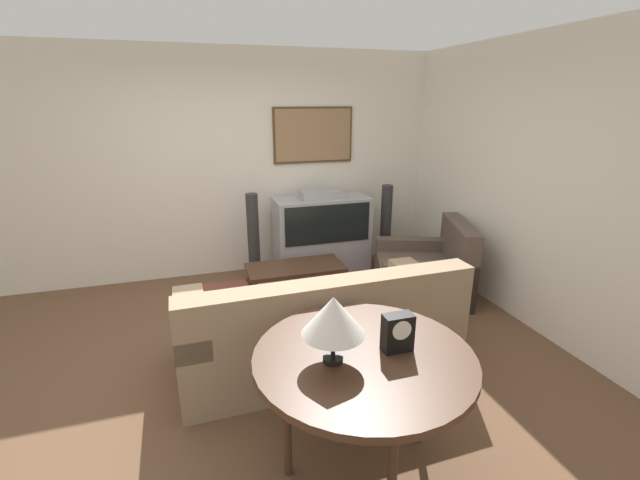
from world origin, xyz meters
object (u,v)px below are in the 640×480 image
Objects in this scene: coffee_table at (295,270)px; mantel_clock at (398,332)px; speaker_tower_left at (254,241)px; tv at (322,235)px; armchair at (426,272)px; couch at (320,329)px; table_lamp at (333,316)px; console_table at (364,364)px; speaker_tower_right at (386,229)px.

coffee_table is 2.35m from mantel_clock.
speaker_tower_left reaches higher than coffee_table.
tv is at bearing 80.56° from mantel_clock.
coffee_table is (-0.52, -0.72, -0.13)m from tv.
armchair is 5.69× the size of mantel_clock.
mantel_clock reaches higher than couch.
speaker_tower_left reaches higher than mantel_clock.
mantel_clock is at bearing -0.16° from table_lamp.
console_table reaches higher than coffee_table.
mantel_clock is (0.38, -0.00, -0.16)m from table_lamp.
couch is 1.79m from armchair.
speaker_tower_left is at bearing -177.24° from tv.
mantel_clock is 0.20× the size of speaker_tower_right.
tv is 0.94× the size of console_table.
couch is 5.94× the size of table_lamp.
speaker_tower_right is at bearing 0.00° from speaker_tower_left.
mantel_clock is at bearing -15.31° from armchair.
couch is 1.16m from console_table.
couch is 1.19m from coffee_table.
couch is at bearing -94.44° from coffee_table.
tv is 0.90m from coffee_table.
couch is 1.82× the size of armchair.
couch is 1.89m from speaker_tower_left.
console_table is 5.66× the size of mantel_clock.
couch is 10.36× the size of mantel_clock.
armchair is at bearing -150.20° from couch.
speaker_tower_right is at bearing 59.63° from table_lamp.
mantel_clock is 3.29m from speaker_tower_right.
speaker_tower_left reaches higher than armchair.
console_table is 0.26m from mantel_clock.
armchair is at bearing 51.38° from console_table.
couch is at bearing 76.45° from table_lamp.
tv reaches higher than armchair.
mantel_clock is 0.20× the size of speaker_tower_left.
couch is 2.08× the size of speaker_tower_right.
tv reaches higher than couch.
armchair reaches higher than console_table.
tv is 3.08m from console_table.
speaker_tower_right is at bearing 26.10° from coffee_table.
tv is 1.36m from armchair.
tv is 1.13× the size of coffee_table.
mantel_clock is (0.11, -1.10, 0.57)m from couch.
couch is at bearing -107.82° from tv.
console_table is 2.97m from speaker_tower_left.
table_lamp reaches higher than console_table.
speaker_tower_right is at bearing -2.76° from tv.
couch reaches higher than coffee_table.
coffee_table is 2.31m from console_table.
tv is 3.06× the size of table_lamp.
couch reaches higher than armchair.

